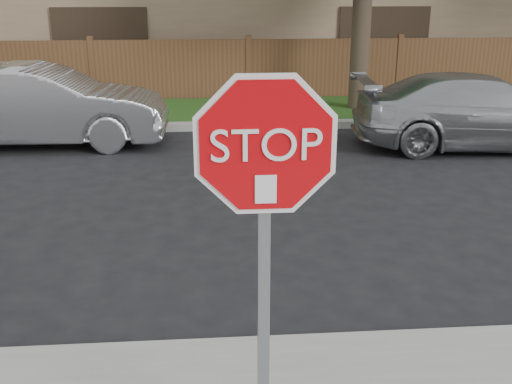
{
  "coord_description": "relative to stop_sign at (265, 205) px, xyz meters",
  "views": [
    {
      "loc": [
        -1.05,
        -4.36,
        2.9
      ],
      "look_at": [
        -0.78,
        -0.9,
        1.7
      ],
      "focal_mm": 42.0,
      "sensor_mm": 36.0,
      "label": 1
    }
  ],
  "objects": [
    {
      "name": "sedan_right",
      "position": [
        4.77,
        7.77,
        -1.15
      ],
      "size": [
        4.84,
        2.26,
        1.37
      ],
      "primitive_type": "imported",
      "rotation": [
        0.0,
        0.0,
        1.5
      ],
      "color": "#A8ABAF",
      "rests_on": "ground"
    },
    {
      "name": "sedan_left",
      "position": [
        -3.42,
        8.57,
        -1.07
      ],
      "size": [
        4.63,
        1.68,
        1.52
      ],
      "primitive_type": "imported",
      "rotation": [
        0.0,
        0.0,
        1.56
      ],
      "color": "#AEAEB3",
      "rests_on": "ground"
    },
    {
      "name": "far_curb",
      "position": [
        0.78,
        9.63,
        -1.75
      ],
      "size": [
        70.0,
        0.3,
        0.15
      ],
      "primitive_type": "cube",
      "color": "gray",
      "rests_on": "ground"
    },
    {
      "name": "stop_sign",
      "position": [
        0.0,
        0.0,
        0.0
      ],
      "size": [
        1.01,
        0.13,
        2.55
      ],
      "color": "gray",
      "rests_on": "sidewalk_near"
    },
    {
      "name": "ground",
      "position": [
        0.78,
        1.48,
        -1.83
      ],
      "size": [
        90.0,
        90.0,
        0.0
      ],
      "primitive_type": "plane",
      "color": "black",
      "rests_on": "ground"
    },
    {
      "name": "grass_strip",
      "position": [
        0.78,
        11.28,
        -1.77
      ],
      "size": [
        70.0,
        3.0,
        0.12
      ],
      "primitive_type": "cube",
      "color": "#1E4714",
      "rests_on": "ground"
    },
    {
      "name": "fence",
      "position": [
        0.78,
        12.88,
        -1.03
      ],
      "size": [
        70.0,
        0.12,
        1.6
      ],
      "primitive_type": "cube",
      "color": "brown",
      "rests_on": "ground"
    }
  ]
}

